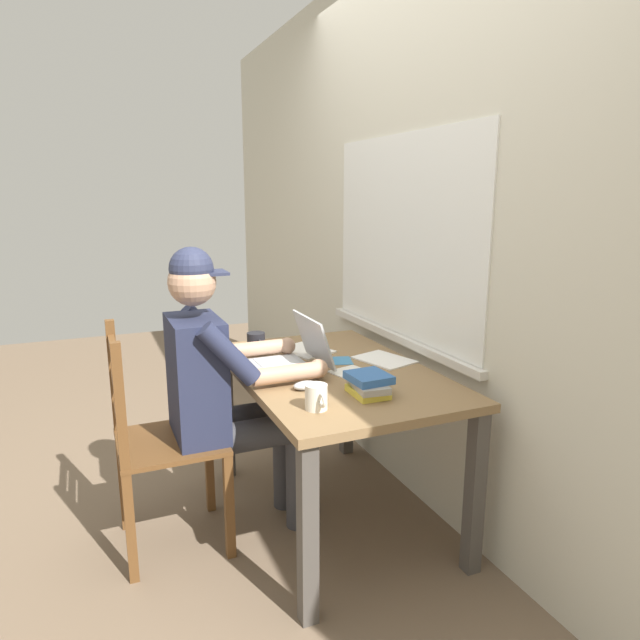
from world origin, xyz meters
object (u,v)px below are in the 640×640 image
wooden_chair (157,442)px  computer_mouse (306,385)px  laptop (295,356)px  book_stack_main (369,384)px  landscape_photo_print (342,361)px  desk (332,390)px  coffee_mug_white (317,397)px  coffee_mug_dark (256,343)px  seated_person (223,381)px

wooden_chair → computer_mouse: size_ratio=9.51×
laptop → book_stack_main: (0.42, 0.14, -0.01)m
computer_mouse → landscape_photo_print: (-0.29, 0.29, -0.02)m
laptop → book_stack_main: 0.45m
desk → coffee_mug_white: 0.49m
laptop → desk: bearing=59.9°
book_stack_main → wooden_chair: bearing=-119.2°
book_stack_main → landscape_photo_print: (-0.44, 0.09, -0.04)m
coffee_mug_dark → desk: bearing=30.7°
coffee_mug_dark → coffee_mug_white: bearing=-1.0°
seated_person → coffee_mug_white: bearing=25.2°
computer_mouse → coffee_mug_white: bearing=-10.9°
coffee_mug_dark → book_stack_main: coffee_mug_dark is taller
coffee_mug_white → landscape_photo_print: bearing=146.3°
coffee_mug_dark → wooden_chair: bearing=-59.3°
seated_person → wooden_chair: 0.36m
desk → coffee_mug_white: size_ratio=10.44×
computer_mouse → landscape_photo_print: 0.42m
desk → book_stack_main: book_stack_main is taller
wooden_chair → book_stack_main: (0.42, 0.75, 0.28)m
wooden_chair → book_stack_main: size_ratio=4.74×
seated_person → coffee_mug_dark: seated_person is taller
wooden_chair → computer_mouse: 0.66m
seated_person → coffee_mug_white: (0.48, 0.23, 0.06)m
desk → coffee_mug_white: coffee_mug_white is taller
laptop → coffee_mug_white: (0.49, -0.10, -0.01)m
wooden_chair → coffee_mug_white: 0.75m
desk → landscape_photo_print: landscape_photo_print is taller
wooden_chair → landscape_photo_print: wooden_chair is taller
desk → coffee_mug_dark: coffee_mug_dark is taller
laptop → coffee_mug_white: size_ratio=2.79×
coffee_mug_white → book_stack_main: size_ratio=0.59×
coffee_mug_dark → seated_person: bearing=-37.8°
desk → coffee_mug_dark: size_ratio=9.84×
coffee_mug_white → seated_person: bearing=-154.8°
computer_mouse → book_stack_main: bearing=54.3°
coffee_mug_white → book_stack_main: coffee_mug_white is taller
book_stack_main → landscape_photo_print: book_stack_main is taller
wooden_chair → coffee_mug_white: size_ratio=8.04×
wooden_chair → landscape_photo_print: 0.87m
wooden_chair → coffee_mug_dark: size_ratio=7.58×
desk → computer_mouse: size_ratio=12.35×
coffee_mug_dark → computer_mouse: bearing=2.5°
coffee_mug_dark → laptop: bearing=15.6°
seated_person → coffee_mug_dark: size_ratio=10.01×
desk → book_stack_main: size_ratio=6.16×
desk → computer_mouse: (0.20, -0.20, 0.11)m
landscape_photo_print → wooden_chair: bearing=-71.8°
desk → wooden_chair: bearing=-95.9°
desk → seated_person: bearing=-99.3°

